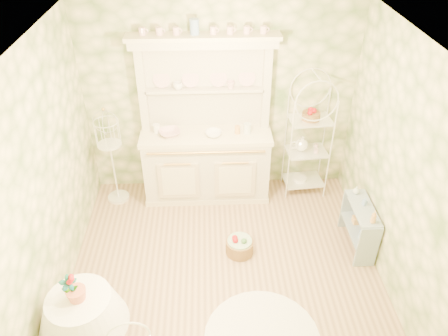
{
  "coord_description": "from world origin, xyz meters",
  "views": [
    {
      "loc": [
        -0.17,
        -3.52,
        3.95
      ],
      "look_at": [
        0.0,
        0.5,
        1.15
      ],
      "focal_mm": 35.0,
      "sensor_mm": 36.0,
      "label": 1
    }
  ],
  "objects_px": {
    "birdcage_stand": "(112,158)",
    "floor_basket": "(240,245)",
    "side_shelf": "(359,228)",
    "kitchen_dresser": "(206,124)",
    "bakers_rack": "(308,136)",
    "round_table": "(86,325)"
  },
  "relations": [
    {
      "from": "birdcage_stand",
      "to": "floor_basket",
      "type": "distance_m",
      "value": 2.09
    },
    {
      "from": "side_shelf",
      "to": "birdcage_stand",
      "type": "bearing_deg",
      "value": 161.76
    },
    {
      "from": "side_shelf",
      "to": "kitchen_dresser",
      "type": "bearing_deg",
      "value": 149.12
    },
    {
      "from": "bakers_rack",
      "to": "round_table",
      "type": "bearing_deg",
      "value": -141.63
    },
    {
      "from": "bakers_rack",
      "to": "side_shelf",
      "type": "xyz_separation_m",
      "value": [
        0.45,
        -1.19,
        -0.62
      ]
    },
    {
      "from": "bakers_rack",
      "to": "floor_basket",
      "type": "distance_m",
      "value": 1.8
    },
    {
      "from": "birdcage_stand",
      "to": "kitchen_dresser",
      "type": "bearing_deg",
      "value": 2.9
    },
    {
      "from": "kitchen_dresser",
      "to": "birdcage_stand",
      "type": "distance_m",
      "value": 1.36
    },
    {
      "from": "floor_basket",
      "to": "kitchen_dresser",
      "type": "bearing_deg",
      "value": 107.77
    },
    {
      "from": "bakers_rack",
      "to": "birdcage_stand",
      "type": "relative_size",
      "value": 1.32
    },
    {
      "from": "birdcage_stand",
      "to": "side_shelf",
      "type": "bearing_deg",
      "value": -18.89
    },
    {
      "from": "round_table",
      "to": "side_shelf",
      "type": "bearing_deg",
      "value": 22.81
    },
    {
      "from": "kitchen_dresser",
      "to": "floor_basket",
      "type": "relative_size",
      "value": 6.47
    },
    {
      "from": "side_shelf",
      "to": "round_table",
      "type": "height_order",
      "value": "round_table"
    },
    {
      "from": "kitchen_dresser",
      "to": "round_table",
      "type": "height_order",
      "value": "kitchen_dresser"
    },
    {
      "from": "side_shelf",
      "to": "round_table",
      "type": "xyz_separation_m",
      "value": [
        -3.04,
        -1.28,
        0.04
      ]
    },
    {
      "from": "side_shelf",
      "to": "floor_basket",
      "type": "height_order",
      "value": "side_shelf"
    },
    {
      "from": "kitchen_dresser",
      "to": "birdcage_stand",
      "type": "bearing_deg",
      "value": -177.1
    },
    {
      "from": "bakers_rack",
      "to": "floor_basket",
      "type": "relative_size",
      "value": 5.13
    },
    {
      "from": "round_table",
      "to": "floor_basket",
      "type": "bearing_deg",
      "value": 37.67
    },
    {
      "from": "kitchen_dresser",
      "to": "birdcage_stand",
      "type": "relative_size",
      "value": 1.66
    },
    {
      "from": "side_shelf",
      "to": "round_table",
      "type": "distance_m",
      "value": 3.3
    }
  ]
}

